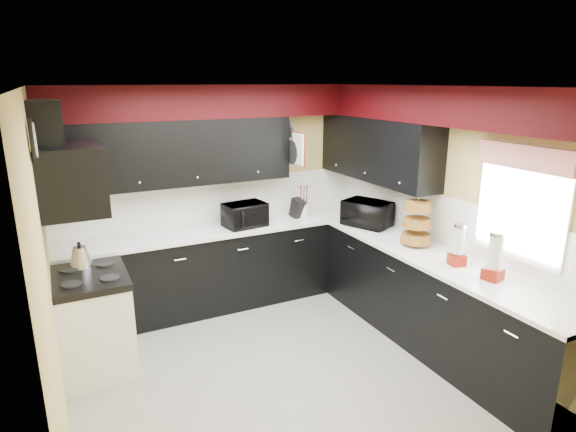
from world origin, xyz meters
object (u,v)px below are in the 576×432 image
object	(u,v)px
kettle	(80,257)
knife_block	(297,208)
toaster_oven	(245,215)
microwave	(368,213)
utensil_crock	(304,210)

from	to	relation	value
kettle	knife_block	bearing A→B (deg)	11.04
toaster_oven	microwave	bearing A→B (deg)	-32.75
kettle	toaster_oven	bearing A→B (deg)	13.81
knife_block	kettle	distance (m)	2.50
toaster_oven	kettle	distance (m)	1.82
toaster_oven	utensil_crock	bearing A→B (deg)	-4.30
microwave	utensil_crock	size ratio (longest dim) A/B	3.19
utensil_crock	kettle	world-z (taller)	same
toaster_oven	utensil_crock	distance (m)	0.78
toaster_oven	utensil_crock	xyz separation A→B (m)	(0.78, 0.04, -0.05)
knife_block	kettle	xyz separation A→B (m)	(-2.46, -0.48, -0.05)
microwave	utensil_crock	distance (m)	0.80
microwave	knife_block	distance (m)	0.86
microwave	knife_block	xyz separation A→B (m)	(-0.57, 0.65, -0.03)
toaster_oven	utensil_crock	world-z (taller)	toaster_oven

